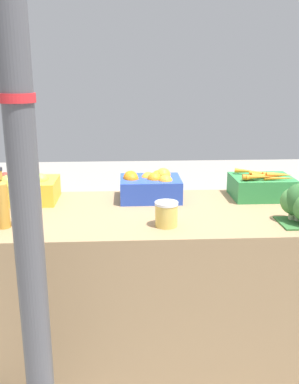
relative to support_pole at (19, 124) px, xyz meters
The scene contains 9 objects.
ground_plane 1.49m from the support_pole, 54.81° to the left, with size 10.00×10.00×0.00m, color gray.
market_table 1.19m from the support_pole, 54.81° to the left, with size 1.72×0.78×0.75m, color #937551.
support_pole is the anchor object (origin of this frame).
apple_crate 0.98m from the support_pole, 103.29° to the left, with size 0.33×0.26×0.16m.
orange_crate 1.07m from the support_pole, 61.31° to the left, with size 0.33×0.26×0.16m.
carrot_crate 1.45m from the support_pole, 38.07° to the left, with size 0.33×0.26×0.16m.
juice_bottle_amber 0.63m from the support_pole, 115.58° to the left, with size 0.06×0.06×0.28m.
juice_bottle_cloudy 0.61m from the support_pole, 103.54° to the left, with size 0.08×0.08×0.26m.
pickle_jar 0.81m from the support_pole, 39.32° to the left, with size 0.11×0.11×0.11m.
Camera 1 is at (-0.11, -2.04, 1.43)m, focal length 40.00 mm.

